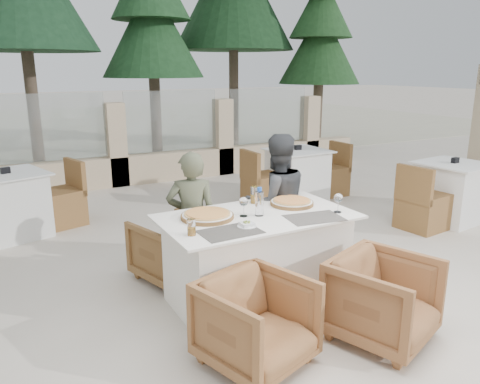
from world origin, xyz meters
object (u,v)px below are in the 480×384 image
armchair_far_right (256,239)px  diner_left (192,220)px  diner_right (276,204)px  pizza_right (292,202)px  pizza_left (207,215)px  beer_glass_right (255,195)px  wine_glass_corner (338,202)px  water_bottle (259,202)px  olive_dish (247,224)px  beer_glass_left (191,227)px  bg_table_c (451,192)px  bg_table_a (10,205)px  armchair_near_right (383,300)px  dining_table (257,259)px  wine_glass_centre (244,206)px  armchair_near_left (256,323)px  bg_table_b (297,175)px  armchair_far_left (172,249)px

armchair_far_right → diner_left: diner_left is taller
diner_right → pizza_right: bearing=89.9°
pizza_left → beer_glass_right: size_ratio=2.82×
pizza_left → pizza_right: 0.82m
beer_glass_right → diner_left: bearing=155.9°
wine_glass_corner → armchair_far_right: 1.07m
pizza_right → water_bottle: 0.45m
beer_glass_right → olive_dish: size_ratio=1.39×
beer_glass_left → diner_left: 0.82m
bg_table_c → bg_table_a: bearing=151.5°
water_bottle → bg_table_c: 3.46m
armchair_far_right → armchair_near_right: armchair_near_right is taller
dining_table → wine_glass_centre: wine_glass_centre is taller
olive_dish → bg_table_c: olive_dish is taller
wine_glass_centre → armchair_far_right: wine_glass_centre is taller
armchair_far_right → armchair_near_left: armchair_near_left is taller
armchair_near_left → armchair_near_right: (0.97, -0.18, 0.01)m
diner_right → bg_table_a: (-2.25, 2.30, -0.30)m
pizza_left → bg_table_a: bearing=117.4°
wine_glass_centre → bg_table_c: 3.57m
wine_glass_corner → bg_table_c: bearing=19.3°
bg_table_b → diner_right: bearing=-130.4°
armchair_far_right → bg_table_c: bearing=-158.8°
pizza_left → diner_right: 0.95m
bg_table_b → bg_table_c: same height
pizza_left → bg_table_b: (2.56, 2.36, -0.41)m
wine_glass_centre → armchair_near_left: size_ratio=0.27×
bg_table_b → olive_dish: bearing=-132.1°
wine_glass_corner → diner_right: bearing=102.2°
bg_table_b → bg_table_c: size_ratio=1.00×
dining_table → armchair_near_right: 1.08m
beer_glass_left → armchair_near_right: beer_glass_left is taller
beer_glass_left → bg_table_b: beer_glass_left is taller
armchair_far_left → bg_table_c: size_ratio=0.40×
dining_table → armchair_far_right: bearing=59.9°
water_bottle → armchair_far_right: 0.93m
water_bottle → bg_table_b: size_ratio=0.15×
armchair_far_right → bg_table_c: size_ratio=0.40×
armchair_near_left → bg_table_b: (2.62, 3.26, 0.08)m
dining_table → bg_table_a: (-1.76, 2.76, 0.00)m
bg_table_b → pizza_left: bearing=-138.0°
olive_dish → armchair_near_left: bearing=-113.0°
beer_glass_left → bg_table_b: (2.82, 2.67, -0.45)m
armchair_near_right → armchair_far_right: bearing=75.2°
beer_glass_right → armchair_far_right: size_ratio=0.23×
armchair_near_left → dining_table: bearing=42.1°
bg_table_b → bg_table_a: bearing=175.2°
armchair_far_left → armchair_near_right: armchair_near_right is taller
wine_glass_centre → diner_right: bearing=36.0°
bg_table_a → olive_dish: bearing=-78.6°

